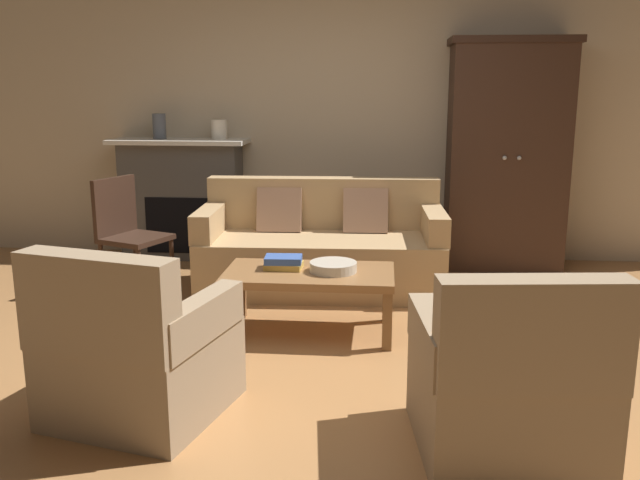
# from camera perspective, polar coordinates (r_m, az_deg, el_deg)

# --- Properties ---
(ground_plane) EXTENTS (9.60, 9.60, 0.00)m
(ground_plane) POSITION_cam_1_polar(r_m,az_deg,el_deg) (4.23, 0.46, -9.47)
(ground_plane) COLOR #B27A47
(back_wall) EXTENTS (7.20, 0.10, 2.80)m
(back_wall) POSITION_cam_1_polar(r_m,az_deg,el_deg) (6.46, 2.44, 10.98)
(back_wall) COLOR beige
(back_wall) RESTS_ON ground
(fireplace) EXTENTS (1.26, 0.48, 1.12)m
(fireplace) POSITION_cam_1_polar(r_m,az_deg,el_deg) (6.56, -11.43, 3.46)
(fireplace) COLOR #4C4947
(fireplace) RESTS_ON ground
(armoire) EXTENTS (1.06, 0.57, 2.00)m
(armoire) POSITION_cam_1_polar(r_m,az_deg,el_deg) (6.24, 15.29, 6.84)
(armoire) COLOR #382319
(armoire) RESTS_ON ground
(couch) EXTENTS (1.95, 0.93, 0.86)m
(couch) POSITION_cam_1_polar(r_m,az_deg,el_deg) (5.46, 0.12, -0.81)
(couch) COLOR tan
(couch) RESTS_ON ground
(coffee_table) EXTENTS (1.10, 0.60, 0.42)m
(coffee_table) POSITION_cam_1_polar(r_m,az_deg,el_deg) (4.46, -0.90, -3.29)
(coffee_table) COLOR olive
(coffee_table) RESTS_ON ground
(fruit_bowl) EXTENTS (0.31, 0.31, 0.06)m
(fruit_bowl) POSITION_cam_1_polar(r_m,az_deg,el_deg) (4.43, 1.11, -2.25)
(fruit_bowl) COLOR beige
(fruit_bowl) RESTS_ON coffee_table
(book_stack) EXTENTS (0.25, 0.18, 0.08)m
(book_stack) POSITION_cam_1_polar(r_m,az_deg,el_deg) (4.50, -3.06, -1.88)
(book_stack) COLOR gold
(book_stack) RESTS_ON coffee_table
(mantel_vase_slate) EXTENTS (0.12, 0.12, 0.23)m
(mantel_vase_slate) POSITION_cam_1_polar(r_m,az_deg,el_deg) (6.52, -13.27, 9.22)
(mantel_vase_slate) COLOR #565B66
(mantel_vase_slate) RESTS_ON fireplace
(mantel_vase_cream) EXTENTS (0.15, 0.15, 0.18)m
(mantel_vase_cream) POSITION_cam_1_polar(r_m,az_deg,el_deg) (6.37, -8.41, 9.11)
(mantel_vase_cream) COLOR beige
(mantel_vase_cream) RESTS_ON fireplace
(armchair_near_left) EXTENTS (0.93, 0.93, 0.88)m
(armchair_near_left) POSITION_cam_1_polar(r_m,az_deg,el_deg) (3.49, -15.12, -9.28)
(armchair_near_left) COLOR #997F60
(armchair_near_left) RESTS_ON ground
(armchair_near_right) EXTENTS (0.85, 0.85, 0.88)m
(armchair_near_right) POSITION_cam_1_polar(r_m,az_deg,el_deg) (3.16, 15.47, -11.71)
(armchair_near_right) COLOR #997F60
(armchair_near_right) RESTS_ON ground
(side_chair_wooden) EXTENTS (0.57, 0.57, 0.90)m
(side_chair_wooden) POSITION_cam_1_polar(r_m,az_deg,el_deg) (5.57, -15.85, 1.02)
(side_chair_wooden) COLOR #382319
(side_chair_wooden) RESTS_ON ground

